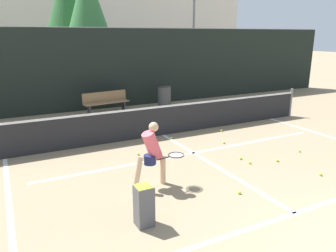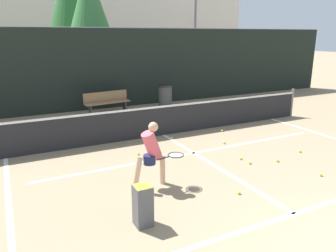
{
  "view_description": "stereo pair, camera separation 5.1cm",
  "coord_description": "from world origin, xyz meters",
  "px_view_note": "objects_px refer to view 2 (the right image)",
  "views": [
    {
      "loc": [
        -4.37,
        -1.54,
        3.06
      ],
      "look_at": [
        -0.93,
        5.16,
        0.95
      ],
      "focal_mm": 35.0,
      "sensor_mm": 36.0,
      "label": 1
    },
    {
      "loc": [
        -4.33,
        -1.56,
        3.06
      ],
      "look_at": [
        -0.93,
        5.16,
        0.95
      ],
      "focal_mm": 35.0,
      "sensor_mm": 36.0,
      "label": 2
    }
  ],
  "objects_px": {
    "parked_car": "(150,81)",
    "ball_hopper": "(143,205)",
    "trash_bin": "(165,97)",
    "courtside_bench": "(107,101)",
    "player_practicing": "(152,152)"
  },
  "relations": [
    {
      "from": "player_practicing",
      "to": "parked_car",
      "type": "xyz_separation_m",
      "value": [
        4.52,
        10.42,
        -0.11
      ]
    },
    {
      "from": "courtside_bench",
      "to": "trash_bin",
      "type": "height_order",
      "value": "trash_bin"
    },
    {
      "from": "player_practicing",
      "to": "ball_hopper",
      "type": "relative_size",
      "value": 1.95
    },
    {
      "from": "player_practicing",
      "to": "courtside_bench",
      "type": "height_order",
      "value": "player_practicing"
    },
    {
      "from": "player_practicing",
      "to": "trash_bin",
      "type": "relative_size",
      "value": 1.43
    },
    {
      "from": "courtside_bench",
      "to": "parked_car",
      "type": "height_order",
      "value": "parked_car"
    },
    {
      "from": "courtside_bench",
      "to": "parked_car",
      "type": "distance_m",
      "value": 4.93
    },
    {
      "from": "trash_bin",
      "to": "courtside_bench",
      "type": "bearing_deg",
      "value": 174.41
    },
    {
      "from": "ball_hopper",
      "to": "trash_bin",
      "type": "xyz_separation_m",
      "value": [
        4.31,
        7.86,
        0.12
      ]
    },
    {
      "from": "ball_hopper",
      "to": "courtside_bench",
      "type": "xyz_separation_m",
      "value": [
        1.81,
        8.11,
        0.11
      ]
    },
    {
      "from": "courtside_bench",
      "to": "parked_car",
      "type": "bearing_deg",
      "value": 38.93
    },
    {
      "from": "player_practicing",
      "to": "parked_car",
      "type": "relative_size",
      "value": 0.34
    },
    {
      "from": "player_practicing",
      "to": "ball_hopper",
      "type": "height_order",
      "value": "player_practicing"
    },
    {
      "from": "parked_car",
      "to": "ball_hopper",
      "type": "bearing_deg",
      "value": -114.22
    },
    {
      "from": "ball_hopper",
      "to": "parked_car",
      "type": "distance_m",
      "value": 12.78
    }
  ]
}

